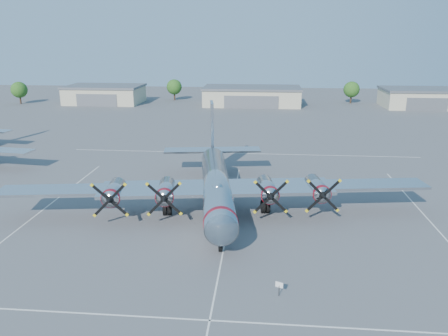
# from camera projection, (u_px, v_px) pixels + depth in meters

# --- Properties ---
(ground) EXTENTS (260.00, 260.00, 0.00)m
(ground) POSITION_uv_depth(u_px,v_px,m) (232.00, 206.00, 52.12)
(ground) COLOR #4E4E50
(ground) RESTS_ON ground
(parking_lines) EXTENTS (60.00, 50.08, 0.01)m
(parking_lines) POSITION_uv_depth(u_px,v_px,m) (231.00, 212.00, 50.45)
(parking_lines) COLOR silver
(parking_lines) RESTS_ON ground
(hangar_west) EXTENTS (22.60, 14.60, 5.40)m
(hangar_west) POSITION_uv_depth(u_px,v_px,m) (105.00, 94.00, 133.40)
(hangar_west) COLOR beige
(hangar_west) RESTS_ON ground
(hangar_center) EXTENTS (28.60, 14.60, 5.40)m
(hangar_center) POSITION_uv_depth(u_px,v_px,m) (252.00, 96.00, 129.53)
(hangar_center) COLOR beige
(hangar_center) RESTS_ON ground
(hangar_east) EXTENTS (20.60, 14.60, 5.40)m
(hangar_east) POSITION_uv_depth(u_px,v_px,m) (419.00, 98.00, 125.41)
(hangar_east) COLOR beige
(hangar_east) RESTS_ON ground
(tree_far_west) EXTENTS (4.80, 4.80, 6.64)m
(tree_far_west) POSITION_uv_depth(u_px,v_px,m) (19.00, 90.00, 131.33)
(tree_far_west) COLOR #382619
(tree_far_west) RESTS_ON ground
(tree_west) EXTENTS (4.80, 4.80, 6.64)m
(tree_west) POSITION_uv_depth(u_px,v_px,m) (174.00, 87.00, 138.91)
(tree_west) COLOR #382619
(tree_west) RESTS_ON ground
(tree_east) EXTENTS (4.80, 4.80, 6.64)m
(tree_east) POSITION_uv_depth(u_px,v_px,m) (352.00, 89.00, 132.28)
(tree_east) COLOR #382619
(tree_east) RESTS_ON ground
(main_bomber_b29) EXTENTS (51.83, 39.12, 10.53)m
(main_bomber_b29) POSITION_uv_depth(u_px,v_px,m) (216.00, 207.00, 51.96)
(main_bomber_b29) COLOR silver
(main_bomber_b29) RESTS_ON ground
(info_placard) EXTENTS (0.60, 0.29, 1.20)m
(info_placard) POSITION_uv_depth(u_px,v_px,m) (279.00, 286.00, 33.87)
(info_placard) COLOR black
(info_placard) RESTS_ON ground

